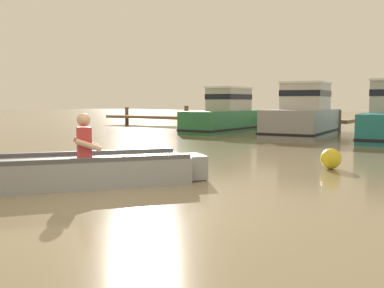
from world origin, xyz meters
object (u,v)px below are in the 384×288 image
object	(u,v)px
moored_boat_grey	(303,115)
mooring_buoy	(331,159)
rowboat_with_person	(98,169)
moored_boat_green	(226,115)

from	to	relation	value
moored_boat_grey	mooring_buoy	distance (m)	9.29
rowboat_with_person	moored_boat_green	size ratio (longest dim) A/B	0.63
moored_boat_green	rowboat_with_person	bearing A→B (deg)	-71.16
rowboat_with_person	moored_boat_grey	distance (m)	12.41
moored_boat_grey	mooring_buoy	size ratio (longest dim) A/B	11.80
rowboat_with_person	moored_boat_green	bearing A→B (deg)	108.84
moored_boat_green	mooring_buoy	distance (m)	11.56
moored_boat_grey	mooring_buoy	world-z (taller)	moored_boat_grey
mooring_buoy	rowboat_with_person	bearing A→B (deg)	-127.10
moored_boat_grey	rowboat_with_person	bearing A→B (deg)	-87.39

